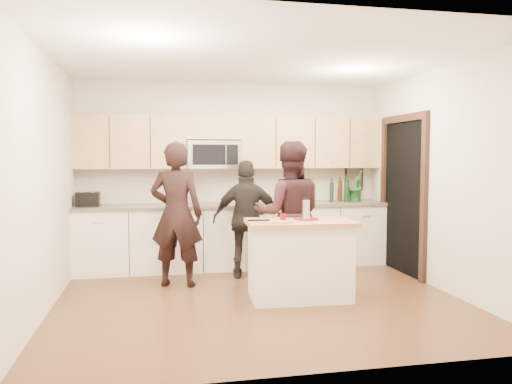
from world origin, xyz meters
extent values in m
plane|color=#54321C|center=(0.00, 0.00, 0.00)|extent=(4.50, 4.50, 0.00)
cube|color=beige|center=(0.00, 2.00, 1.35)|extent=(4.50, 0.02, 2.70)
cube|color=beige|center=(0.00, -2.00, 1.35)|extent=(4.50, 0.02, 2.70)
cube|color=beige|center=(-2.25, 0.00, 1.35)|extent=(0.02, 4.00, 2.70)
cube|color=beige|center=(2.25, 0.00, 1.35)|extent=(0.02, 4.00, 2.70)
cube|color=white|center=(0.00, 0.00, 2.70)|extent=(4.50, 4.00, 0.02)
cube|color=white|center=(0.00, 1.69, 0.45)|extent=(4.50, 0.62, 0.90)
cube|color=#7C6D53|center=(0.00, 1.68, 0.92)|extent=(4.50, 0.66, 0.04)
cube|color=#D9B16F|center=(-1.48, 1.83, 1.83)|extent=(1.55, 0.33, 0.75)
cube|color=#D9B16F|center=(1.17, 1.83, 1.83)|extent=(2.17, 0.33, 0.75)
cube|color=#D9B16F|center=(-0.31, 1.83, 2.04)|extent=(0.78, 0.33, 0.33)
cube|color=silver|center=(-0.31, 1.80, 1.65)|extent=(0.76, 0.40, 0.40)
cube|color=black|center=(-0.39, 1.60, 1.65)|extent=(0.47, 0.01, 0.29)
cube|color=black|center=(-0.06, 1.60, 1.65)|extent=(0.17, 0.01, 0.29)
cube|color=black|center=(2.24, 0.90, 1.05)|extent=(0.02, 1.05, 2.10)
cube|color=black|center=(2.22, 0.33, 1.05)|extent=(0.06, 0.10, 2.10)
cube|color=black|center=(2.22, 1.48, 1.05)|extent=(0.06, 0.10, 2.10)
cube|color=black|center=(2.22, 0.90, 2.15)|extent=(0.06, 1.25, 0.10)
cube|color=black|center=(1.95, 1.99, 1.28)|extent=(0.30, 0.03, 0.38)
cube|color=tan|center=(1.95, 1.97, 1.28)|extent=(0.24, 0.00, 0.32)
cube|color=white|center=(-0.95, 1.38, 0.70)|extent=(0.34, 0.01, 0.48)
cube|color=white|center=(-0.95, 1.67, 0.94)|extent=(0.34, 0.60, 0.01)
cube|color=white|center=(0.46, -0.06, 0.42)|extent=(1.14, 0.71, 0.85)
cube|color=#B4854B|center=(0.46, -0.06, 0.88)|extent=(1.24, 0.77, 0.05)
cylinder|color=maroon|center=(0.55, 0.00, 0.91)|extent=(0.29, 0.29, 0.02)
cube|color=silver|center=(0.52, -0.07, 1.03)|extent=(0.08, 0.05, 0.22)
cube|color=black|center=(0.52, -0.07, 1.14)|extent=(0.09, 0.05, 0.02)
cylinder|color=maroon|center=(0.25, -0.09, 0.94)|extent=(0.07, 0.07, 0.09)
cube|color=#B4854B|center=(0.16, -0.23, 0.91)|extent=(0.27, 0.22, 0.02)
cube|color=black|center=(-0.04, -0.16, 0.93)|extent=(0.24, 0.04, 0.02)
cube|color=silver|center=(0.07, -0.27, 0.92)|extent=(0.22, 0.04, 0.01)
cube|color=black|center=(-2.05, 1.67, 1.04)|extent=(0.31, 0.23, 0.19)
cube|color=silver|center=(-2.12, 1.67, 1.14)|extent=(0.03, 0.16, 0.00)
cube|color=silver|center=(-1.98, 1.67, 1.14)|extent=(0.03, 0.16, 0.00)
cylinder|color=black|center=(1.46, 1.64, 1.12)|extent=(0.06, 0.06, 0.35)
cylinder|color=#3D1F0B|center=(1.63, 1.75, 1.13)|extent=(0.07, 0.07, 0.37)
cylinder|color=tan|center=(1.71, 1.70, 1.12)|extent=(0.07, 0.07, 0.36)
cylinder|color=black|center=(1.92, 1.70, 1.13)|extent=(0.07, 0.07, 0.37)
cylinder|color=black|center=(1.67, 1.59, 1.14)|extent=(0.08, 0.08, 0.40)
imported|color=#2D7231|center=(1.88, 1.72, 1.18)|extent=(0.34, 0.32, 0.48)
imported|color=black|center=(-0.89, 0.79, 0.90)|extent=(0.75, 0.60, 1.81)
imported|color=black|center=(0.48, 0.49, 0.91)|extent=(0.99, 0.83, 1.81)
imported|color=black|center=(0.06, 1.05, 0.79)|extent=(0.97, 0.52, 1.57)
camera|label=1|loc=(-1.14, -5.46, 1.61)|focal=35.00mm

